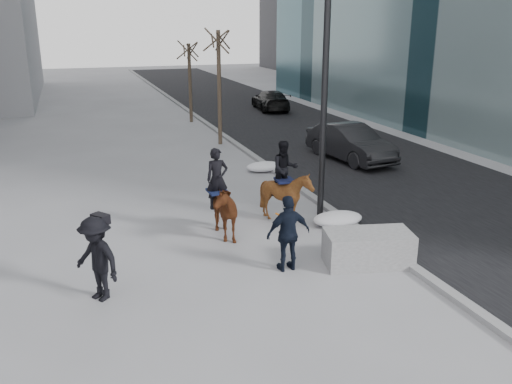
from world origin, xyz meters
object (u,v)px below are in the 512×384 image
object	(u,v)px
planter	(368,248)
car_near	(350,143)
mounted_right	(286,190)
mounted_left	(219,205)

from	to	relation	value
planter	car_near	bearing A→B (deg)	63.94
mounted_right	car_near	bearing A→B (deg)	48.15
planter	mounted_right	world-z (taller)	mounted_right
car_near	mounted_right	bearing A→B (deg)	-139.60
mounted_left	mounted_right	size ratio (longest dim) A/B	1.02
car_near	mounted_left	size ratio (longest dim) A/B	1.89
car_near	mounted_right	distance (m)	7.66
planter	car_near	size ratio (longest dim) A/B	0.45
mounted_right	planter	bearing A→B (deg)	-77.02
mounted_left	mounted_right	xyz separation A→B (m)	(2.04, 0.46, 0.05)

